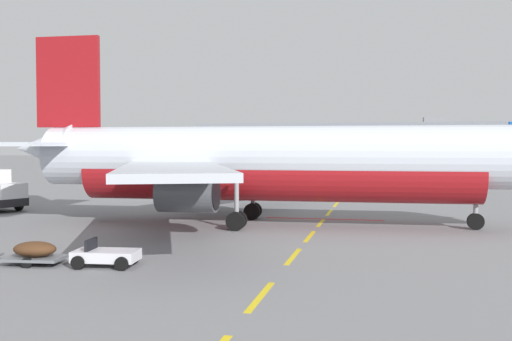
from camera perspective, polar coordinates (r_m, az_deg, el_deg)
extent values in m
cube|color=yellow|center=(19.87, 0.44, -12.11)|extent=(0.24, 4.00, 0.01)
cube|color=yellow|center=(26.76, 3.64, -8.31)|extent=(0.24, 4.00, 0.01)
cube|color=yellow|center=(32.56, 5.23, -6.38)|extent=(0.24, 4.00, 0.01)
cube|color=yellow|center=(38.25, 6.31, -5.06)|extent=(0.24, 4.00, 0.01)
cube|color=yellow|center=(44.10, 7.12, -4.06)|extent=(0.24, 4.00, 0.01)
cube|color=yellow|center=(50.02, 7.74, -3.29)|extent=(0.24, 4.00, 0.01)
cube|color=yellow|center=(56.95, 8.31, -2.60)|extent=(0.24, 4.00, 0.01)
cube|color=yellow|center=(63.13, 8.70, -2.10)|extent=(0.24, 4.00, 0.01)
cube|color=yellow|center=(68.64, 9.00, -1.74)|extent=(0.24, 4.00, 0.01)
cube|color=yellow|center=(74.85, 9.27, -1.40)|extent=(0.24, 4.00, 0.01)
cube|color=yellow|center=(81.67, 9.53, -1.08)|extent=(0.24, 4.00, 0.01)
cube|color=yellow|center=(87.66, 9.72, -0.84)|extent=(0.24, 4.00, 0.01)
cube|color=yellow|center=(94.11, 9.90, -0.62)|extent=(0.24, 4.00, 0.01)
cube|color=yellow|center=(100.66, 10.06, -0.42)|extent=(0.24, 4.00, 0.01)
cube|color=yellow|center=(107.15, 10.20, -0.25)|extent=(0.24, 4.00, 0.01)
cube|color=#B21414|center=(40.24, 6.61, -4.69)|extent=(8.00, 0.40, 0.01)
cylinder|color=silver|center=(36.72, 2.01, 1.37)|extent=(30.21, 4.85, 3.80)
cylinder|color=maroon|center=(36.75, 2.01, -0.26)|extent=(24.61, 4.35, 3.50)
cone|color=silver|center=(41.99, -19.79, 2.01)|extent=(4.31, 3.38, 3.23)
cube|color=maroon|center=(41.35, -17.76, 8.17)|extent=(4.41, 0.51, 6.00)
cube|color=silver|center=(44.30, -16.54, 2.44)|extent=(3.42, 6.51, 0.24)
cube|color=silver|center=(38.70, -20.83, 2.39)|extent=(3.42, 6.51, 0.24)
cube|color=#B7BCC6|center=(45.79, -1.38, 0.99)|extent=(9.63, 17.66, 0.36)
cube|color=#B7BCC6|center=(29.36, -8.12, 0.14)|extent=(10.65, 17.58, 0.36)
cylinder|color=#4C4F54|center=(42.96, -2.38, -1.04)|extent=(3.27, 2.21, 2.10)
cylinder|color=black|center=(42.64, -0.28, -1.07)|extent=(0.18, 1.79, 1.79)
cylinder|color=#4C4F54|center=(32.35, -6.68, -2.21)|extent=(3.27, 2.21, 2.10)
cylinder|color=black|center=(31.92, -3.93, -2.26)|extent=(0.18, 1.79, 1.79)
cylinder|color=gray|center=(37.06, 20.55, -2.61)|extent=(0.28, 0.28, 2.67)
cylinder|color=black|center=(37.19, 20.52, -4.65)|extent=(1.00, 0.31, 0.99)
cylinder|color=gray|center=(39.73, -0.31, -2.08)|extent=(0.28, 0.28, 2.61)
cylinder|color=black|center=(40.20, -0.22, -3.89)|extent=(1.11, 0.39, 1.10)
cylinder|color=black|center=(39.52, -0.40, -4.01)|extent=(1.11, 0.39, 1.10)
cylinder|color=gray|center=(34.65, -1.90, -2.75)|extent=(0.28, 0.28, 2.61)
cylinder|color=black|center=(35.14, -1.77, -4.82)|extent=(1.11, 0.39, 1.10)
cylinder|color=black|center=(34.46, -2.02, -4.96)|extent=(1.11, 0.39, 1.10)
cone|color=white|center=(117.43, 23.41, 1.60)|extent=(3.98, 3.68, 2.46)
cube|color=white|center=(119.82, 22.96, 1.72)|extent=(4.46, 5.44, 0.18)
cube|color=silver|center=(47.87, -23.16, -1.82)|extent=(3.02, 2.98, 1.10)
cube|color=#192333|center=(46.93, -22.36, -1.77)|extent=(0.71, 1.83, 0.64)
cylinder|color=black|center=(48.71, -22.02, -3.04)|extent=(1.00, 0.59, 0.96)
cube|color=silver|center=(25.23, -14.32, -7.99)|extent=(2.73, 1.65, 0.44)
cube|color=black|center=(25.40, -15.71, -7.02)|extent=(0.23, 1.13, 0.56)
cylinder|color=black|center=(25.61, -11.83, -8.22)|extent=(0.58, 0.23, 0.56)
cylinder|color=black|center=(24.31, -12.88, -8.80)|extent=(0.58, 0.23, 0.56)
cylinder|color=black|center=(26.23, -15.64, -8.00)|extent=(0.58, 0.23, 0.56)
cylinder|color=black|center=(24.97, -16.87, -8.55)|extent=(0.58, 0.23, 0.56)
cube|color=slate|center=(26.52, -20.64, -7.95)|extent=(2.54, 1.73, 0.12)
ellipsoid|color=#4C2D19|center=(26.45, -20.66, -7.14)|extent=(1.93, 1.37, 0.64)
cylinder|color=black|center=(27.12, -19.98, -7.84)|extent=(0.45, 0.18, 0.44)
cylinder|color=black|center=(25.94, -21.33, -8.33)|extent=(0.45, 0.18, 0.44)
cube|color=gray|center=(154.07, 11.94, 2.49)|extent=(90.99, 24.86, 10.44)
cube|color=#192333|center=(141.58, 11.90, 2.71)|extent=(83.71, 0.12, 3.76)
cube|color=gray|center=(154.70, 17.03, 4.67)|extent=(6.00, 5.00, 1.60)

